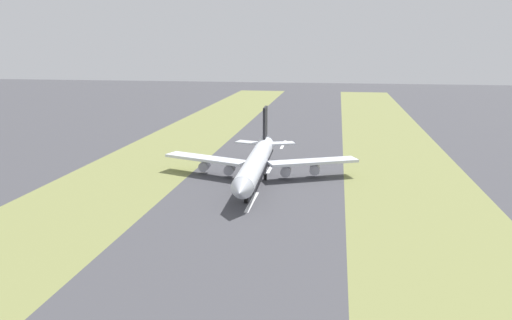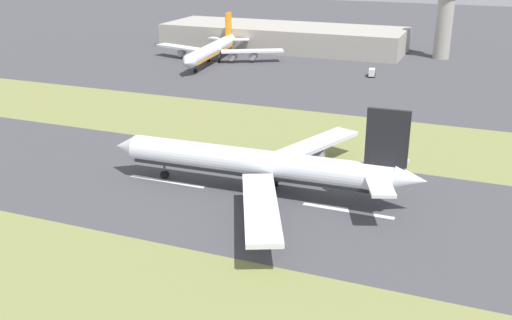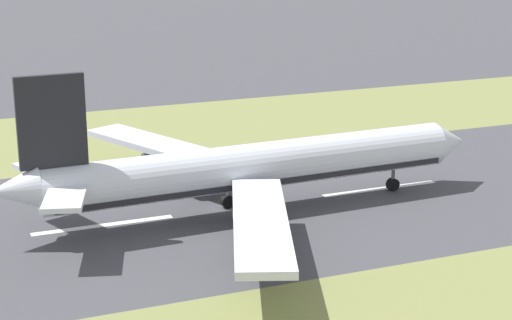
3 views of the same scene
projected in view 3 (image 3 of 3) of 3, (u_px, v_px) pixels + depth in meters
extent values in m
plane|color=#424247|center=(223.00, 209.00, 113.81)|extent=(800.00, 800.00, 0.00)
cube|color=olive|center=(138.00, 132.00, 153.91)|extent=(40.00, 600.00, 0.01)
cube|color=silver|center=(103.00, 225.00, 108.04)|extent=(1.20, 18.00, 0.01)
cube|color=silver|center=(380.00, 189.00, 122.42)|extent=(1.20, 18.00, 0.01)
cylinder|color=silver|center=(256.00, 166.00, 111.64)|extent=(7.96, 56.18, 6.00)
cone|color=silver|center=(448.00, 142.00, 123.55)|extent=(6.05, 5.20, 5.88)
cone|color=silver|center=(13.00, 190.00, 99.32)|extent=(5.31, 6.18, 5.10)
cube|color=black|center=(256.00, 178.00, 112.10)|extent=(7.58, 53.93, 0.70)
cube|color=silver|center=(162.00, 146.00, 124.44)|extent=(28.93, 17.28, 0.90)
cube|color=silver|center=(261.00, 223.00, 93.71)|extent=(29.30, 15.55, 0.90)
cylinder|color=#93939E|center=(204.00, 175.00, 118.91)|extent=(3.37, 4.91, 3.20)
cylinder|color=#93939E|center=(160.00, 162.00, 125.45)|extent=(3.37, 4.91, 3.20)
cylinder|color=#93939E|center=(256.00, 216.00, 103.11)|extent=(3.37, 4.91, 3.20)
cylinder|color=#93939E|center=(260.00, 245.00, 93.84)|extent=(3.37, 4.91, 3.20)
cube|color=black|center=(52.00, 122.00, 99.14)|extent=(1.08, 8.02, 11.00)
cube|color=silver|center=(47.00, 171.00, 106.04)|extent=(10.90, 7.56, 0.60)
cube|color=silver|center=(65.00, 197.00, 96.39)|extent=(10.83, 6.98, 0.60)
cylinder|color=#59595E|center=(393.00, 174.00, 120.97)|extent=(0.50, 0.50, 3.20)
cylinder|color=black|center=(393.00, 184.00, 121.42)|extent=(0.96, 1.83, 1.80)
cylinder|color=#59595E|center=(228.00, 190.00, 113.78)|extent=(0.50, 0.50, 3.20)
cylinder|color=black|center=(228.00, 201.00, 114.22)|extent=(0.96, 1.83, 1.80)
cylinder|color=#59595E|center=(243.00, 202.00, 109.21)|extent=(0.50, 0.50, 3.20)
cylinder|color=black|center=(243.00, 213.00, 109.66)|extent=(0.96, 1.83, 1.80)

